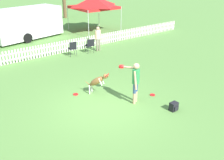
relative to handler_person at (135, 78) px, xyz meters
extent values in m
plane|color=#5B8C42|center=(-1.20, 0.42, -1.02)|extent=(240.00, 240.00, 0.00)
cylinder|color=tan|center=(-0.08, -0.09, -0.79)|extent=(0.11, 0.11, 0.46)
cylinder|color=#334C7A|center=(-0.08, -0.09, -0.38)|extent=(0.12, 0.12, 0.37)
cylinder|color=tan|center=(0.10, 0.01, -0.79)|extent=(0.11, 0.11, 0.46)
cylinder|color=#334C7A|center=(0.10, 0.01, -0.38)|extent=(0.12, 0.12, 0.37)
cylinder|color=#2D8447|center=(0.01, -0.04, 0.10)|extent=(0.38, 0.38, 0.57)
sphere|color=tan|center=(0.01, -0.04, 0.50)|extent=(0.23, 0.23, 0.23)
cylinder|color=tan|center=(-0.15, -0.18, 0.01)|extent=(0.10, 0.21, 0.69)
cylinder|color=tan|center=(0.03, 0.36, 0.32)|extent=(0.33, 0.67, 0.14)
cylinder|color=red|center=(-0.10, 0.68, 0.26)|extent=(0.22, 0.22, 0.02)
cylinder|color=red|center=(-0.10, 0.68, 0.29)|extent=(0.22, 0.22, 0.02)
cylinder|color=red|center=(-0.10, 0.68, 0.31)|extent=(0.22, 0.22, 0.02)
ellipsoid|color=olive|center=(-0.77, 1.43, -0.42)|extent=(0.60, 0.79, 0.64)
ellipsoid|color=white|center=(-0.77, 1.43, -0.47)|extent=(0.32, 0.42, 0.32)
sphere|color=olive|center=(-0.59, 1.09, -0.14)|extent=(0.19, 0.19, 0.19)
cone|color=olive|center=(-0.55, 1.02, -0.08)|extent=(0.17, 0.20, 0.16)
cylinder|color=red|center=(-0.55, 1.02, -0.08)|extent=(0.26, 0.23, 0.19)
cone|color=olive|center=(-0.55, 1.14, -0.06)|extent=(0.06, 0.06, 0.09)
cone|color=olive|center=(-0.65, 1.08, -0.06)|extent=(0.06, 0.06, 0.09)
cylinder|color=white|center=(-0.82, 1.74, -0.83)|extent=(0.06, 0.06, 0.39)
cylinder|color=white|center=(-1.00, 1.65, -0.83)|extent=(0.06, 0.06, 0.39)
cylinder|color=white|center=(-0.59, 1.29, -0.38)|extent=(0.13, 0.18, 0.30)
cylinder|color=white|center=(-0.75, 1.20, -0.38)|extent=(0.13, 0.18, 0.30)
cone|color=olive|center=(-0.98, 1.82, -0.59)|extent=(0.22, 0.34, 0.24)
cylinder|color=red|center=(1.00, -0.04, -1.01)|extent=(0.22, 0.22, 0.02)
cylinder|color=red|center=(-1.49, 1.95, -1.01)|extent=(0.22, 0.22, 0.02)
cube|color=black|center=(0.73, -1.35, -0.86)|extent=(0.30, 0.22, 0.33)
cube|color=black|center=(0.73, -1.48, -0.89)|extent=(0.21, 0.04, 0.16)
cube|color=silver|center=(-1.20, 7.36, -0.79)|extent=(25.05, 0.04, 0.06)
cube|color=silver|center=(-1.20, 7.36, -0.48)|extent=(25.05, 0.04, 0.06)
cube|color=silver|center=(-2.96, 7.36, -0.64)|extent=(0.09, 0.02, 0.75)
cube|color=silver|center=(-2.79, 7.36, -0.64)|extent=(0.09, 0.02, 0.75)
cube|color=silver|center=(-2.62, 7.36, -0.64)|extent=(0.09, 0.02, 0.75)
cube|color=silver|center=(-2.46, 7.36, -0.64)|extent=(0.09, 0.02, 0.75)
cube|color=silver|center=(-2.29, 7.36, -0.64)|extent=(0.09, 0.02, 0.75)
cube|color=silver|center=(-2.12, 7.36, -0.64)|extent=(0.09, 0.02, 0.75)
cube|color=silver|center=(-1.95, 7.36, -0.64)|extent=(0.09, 0.02, 0.75)
cube|color=silver|center=(-1.79, 7.36, -0.64)|extent=(0.09, 0.02, 0.75)
cube|color=silver|center=(-1.62, 7.36, -0.64)|extent=(0.09, 0.02, 0.75)
cube|color=silver|center=(-1.45, 7.36, -0.64)|extent=(0.09, 0.02, 0.75)
cube|color=silver|center=(-1.29, 7.36, -0.64)|extent=(0.09, 0.02, 0.75)
cube|color=silver|center=(-1.12, 7.36, -0.64)|extent=(0.09, 0.02, 0.75)
cube|color=silver|center=(-0.95, 7.36, -0.64)|extent=(0.09, 0.02, 0.75)
cube|color=silver|center=(-0.78, 7.36, -0.64)|extent=(0.09, 0.02, 0.75)
cube|color=silver|center=(-0.62, 7.36, -0.64)|extent=(0.09, 0.02, 0.75)
cube|color=silver|center=(-0.45, 7.36, -0.64)|extent=(0.09, 0.02, 0.75)
cube|color=silver|center=(-0.28, 7.36, -0.64)|extent=(0.09, 0.02, 0.75)
cube|color=silver|center=(-0.12, 7.36, -0.64)|extent=(0.09, 0.02, 0.75)
cube|color=silver|center=(0.05, 7.36, -0.64)|extent=(0.09, 0.02, 0.75)
cube|color=silver|center=(0.22, 7.36, -0.64)|extent=(0.09, 0.02, 0.75)
cube|color=silver|center=(0.38, 7.36, -0.64)|extent=(0.09, 0.02, 0.75)
cube|color=silver|center=(0.55, 7.36, -0.64)|extent=(0.09, 0.02, 0.75)
cube|color=silver|center=(0.72, 7.36, -0.64)|extent=(0.09, 0.02, 0.75)
cube|color=silver|center=(0.89, 7.36, -0.64)|extent=(0.09, 0.02, 0.75)
cube|color=silver|center=(1.05, 7.36, -0.64)|extent=(0.09, 0.02, 0.75)
cube|color=silver|center=(1.22, 7.36, -0.64)|extent=(0.09, 0.02, 0.75)
cube|color=silver|center=(1.39, 7.36, -0.64)|extent=(0.09, 0.02, 0.75)
cube|color=silver|center=(1.55, 7.36, -0.64)|extent=(0.09, 0.02, 0.75)
cube|color=silver|center=(1.72, 7.36, -0.64)|extent=(0.09, 0.02, 0.75)
cube|color=silver|center=(1.89, 7.36, -0.64)|extent=(0.09, 0.02, 0.75)
cube|color=silver|center=(2.05, 7.36, -0.64)|extent=(0.09, 0.02, 0.75)
cube|color=silver|center=(2.22, 7.36, -0.64)|extent=(0.09, 0.02, 0.75)
cube|color=silver|center=(2.39, 7.36, -0.64)|extent=(0.09, 0.02, 0.75)
cube|color=silver|center=(2.56, 7.36, -0.64)|extent=(0.09, 0.02, 0.75)
cube|color=silver|center=(2.72, 7.36, -0.64)|extent=(0.09, 0.02, 0.75)
cube|color=silver|center=(2.89, 7.36, -0.64)|extent=(0.09, 0.02, 0.75)
cube|color=silver|center=(3.06, 7.36, -0.64)|extent=(0.09, 0.02, 0.75)
cube|color=silver|center=(3.22, 7.36, -0.64)|extent=(0.09, 0.02, 0.75)
cube|color=silver|center=(3.39, 7.36, -0.64)|extent=(0.09, 0.02, 0.75)
cube|color=silver|center=(3.56, 7.36, -0.64)|extent=(0.09, 0.02, 0.75)
cube|color=silver|center=(3.72, 7.36, -0.64)|extent=(0.09, 0.02, 0.75)
cube|color=silver|center=(3.89, 7.36, -0.64)|extent=(0.09, 0.02, 0.75)
cube|color=silver|center=(4.06, 7.36, -0.64)|extent=(0.09, 0.02, 0.75)
cube|color=silver|center=(4.23, 7.36, -0.64)|extent=(0.09, 0.02, 0.75)
cube|color=silver|center=(4.39, 7.36, -0.64)|extent=(0.09, 0.02, 0.75)
cube|color=silver|center=(4.56, 7.36, -0.64)|extent=(0.09, 0.02, 0.75)
cube|color=silver|center=(4.73, 7.36, -0.64)|extent=(0.09, 0.02, 0.75)
cube|color=silver|center=(4.89, 7.36, -0.64)|extent=(0.09, 0.02, 0.75)
cube|color=silver|center=(5.06, 7.36, -0.64)|extent=(0.09, 0.02, 0.75)
cube|color=silver|center=(5.23, 7.36, -0.64)|extent=(0.09, 0.02, 0.75)
cube|color=silver|center=(5.40, 7.36, -0.64)|extent=(0.09, 0.02, 0.75)
cube|color=silver|center=(5.56, 7.36, -0.64)|extent=(0.09, 0.02, 0.75)
cube|color=silver|center=(5.73, 7.36, -0.64)|extent=(0.09, 0.02, 0.75)
cube|color=silver|center=(5.90, 7.36, -0.64)|extent=(0.09, 0.02, 0.75)
cube|color=silver|center=(6.06, 7.36, -0.64)|extent=(0.09, 0.02, 0.75)
cube|color=silver|center=(6.23, 7.36, -0.64)|extent=(0.09, 0.02, 0.75)
cube|color=silver|center=(6.40, 7.36, -0.64)|extent=(0.09, 0.02, 0.75)
cube|color=silver|center=(6.56, 7.36, -0.64)|extent=(0.09, 0.02, 0.75)
cube|color=silver|center=(6.73, 7.36, -0.64)|extent=(0.09, 0.02, 0.75)
cube|color=silver|center=(6.90, 7.36, -0.64)|extent=(0.09, 0.02, 0.75)
cube|color=silver|center=(7.07, 7.36, -0.64)|extent=(0.09, 0.02, 0.75)
cube|color=silver|center=(7.23, 7.36, -0.64)|extent=(0.09, 0.02, 0.75)
cube|color=silver|center=(7.40, 7.36, -0.64)|extent=(0.09, 0.02, 0.75)
cube|color=silver|center=(7.57, 7.36, -0.64)|extent=(0.09, 0.02, 0.75)
cube|color=silver|center=(7.73, 7.36, -0.64)|extent=(0.09, 0.02, 0.75)
cube|color=silver|center=(7.90, 7.36, -0.64)|extent=(0.09, 0.02, 0.75)
cube|color=silver|center=(8.07, 7.36, -0.64)|extent=(0.09, 0.02, 0.75)
cube|color=silver|center=(8.23, 7.36, -0.64)|extent=(0.09, 0.02, 0.75)
cube|color=silver|center=(8.40, 7.36, -0.64)|extent=(0.09, 0.02, 0.75)
cube|color=silver|center=(8.57, 7.36, -0.64)|extent=(0.09, 0.02, 0.75)
cube|color=silver|center=(8.74, 7.36, -0.64)|extent=(0.09, 0.02, 0.75)
cube|color=silver|center=(8.90, 7.36, -0.64)|extent=(0.09, 0.02, 0.75)
cube|color=silver|center=(9.07, 7.36, -0.64)|extent=(0.09, 0.02, 0.75)
cube|color=silver|center=(9.24, 7.36, -0.64)|extent=(0.09, 0.02, 0.75)
cube|color=silver|center=(9.40, 7.36, -0.64)|extent=(0.09, 0.02, 0.75)
cube|color=silver|center=(9.57, 7.36, -0.64)|extent=(0.09, 0.02, 0.75)
cube|color=silver|center=(9.74, 7.36, -0.64)|extent=(0.09, 0.02, 0.75)
cube|color=silver|center=(9.90, 7.36, -0.64)|extent=(0.09, 0.02, 0.75)
cube|color=silver|center=(10.07, 7.36, -0.64)|extent=(0.09, 0.02, 0.75)
cube|color=silver|center=(10.24, 7.36, -0.64)|extent=(0.09, 0.02, 0.75)
cube|color=silver|center=(10.41, 7.36, -0.64)|extent=(0.09, 0.02, 0.75)
cube|color=silver|center=(10.57, 7.36, -0.64)|extent=(0.09, 0.02, 0.75)
cube|color=silver|center=(10.74, 7.36, -0.64)|extent=(0.09, 0.02, 0.75)
cube|color=silver|center=(10.91, 7.36, -0.64)|extent=(0.09, 0.02, 0.75)
cube|color=silver|center=(11.07, 7.36, -0.64)|extent=(0.09, 0.02, 0.75)
cube|color=silver|center=(11.24, 7.36, -0.64)|extent=(0.09, 0.02, 0.75)
cylinder|color=#333338|center=(2.31, 6.58, -0.79)|extent=(0.02, 0.02, 0.45)
cylinder|color=#333338|center=(1.92, 6.62, -0.79)|extent=(0.02, 0.02, 0.45)
cylinder|color=#333338|center=(2.26, 6.19, -0.79)|extent=(0.02, 0.02, 0.45)
cylinder|color=#333338|center=(1.87, 6.23, -0.79)|extent=(0.02, 0.02, 0.45)
cube|color=black|center=(2.09, 6.40, -0.57)|extent=(0.51, 0.51, 0.03)
cube|color=black|center=(2.07, 6.20, -0.35)|extent=(0.47, 0.14, 0.43)
cylinder|color=#333338|center=(1.15, 6.63, -0.79)|extent=(0.02, 0.02, 0.46)
cylinder|color=#333338|center=(0.79, 6.70, -0.79)|extent=(0.02, 0.02, 0.46)
cylinder|color=#333338|center=(1.07, 6.27, -0.79)|extent=(0.02, 0.02, 0.46)
cylinder|color=#333338|center=(0.71, 6.34, -0.79)|extent=(0.02, 0.02, 0.46)
cube|color=black|center=(0.93, 6.48, -0.56)|extent=(0.51, 0.51, 0.03)
cube|color=black|center=(0.89, 6.29, -0.34)|extent=(0.44, 0.17, 0.44)
cylinder|color=silver|center=(4.01, 9.45, 0.00)|extent=(0.04, 0.04, 2.03)
cylinder|color=silver|center=(7.14, 9.45, 0.00)|extent=(0.04, 0.04, 2.03)
cylinder|color=silver|center=(4.01, 12.59, 0.00)|extent=(0.04, 0.04, 2.03)
cylinder|color=silver|center=(7.14, 12.59, 0.00)|extent=(0.04, 0.04, 2.03)
cube|color=red|center=(5.58, 11.02, 0.92)|extent=(3.13, 3.13, 0.20)
pyramid|color=red|center=(5.58, 11.02, 1.39)|extent=(3.13, 3.13, 0.75)
cylinder|color=#7A705B|center=(2.80, 6.34, -0.63)|extent=(0.11, 0.11, 0.78)
cylinder|color=#7A705B|center=(2.62, 6.34, -0.63)|extent=(0.11, 0.11, 0.78)
cylinder|color=white|center=(2.71, 6.34, 0.03)|extent=(0.27, 0.27, 0.54)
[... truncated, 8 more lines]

